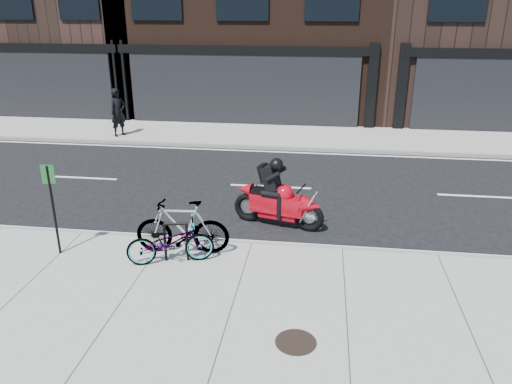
# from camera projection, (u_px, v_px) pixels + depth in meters

# --- Properties ---
(ground) EXTENTS (120.00, 120.00, 0.00)m
(ground) POSITION_uv_depth(u_px,v_px,m) (262.00, 213.00, 12.99)
(ground) COLOR black
(ground) RESTS_ON ground
(sidewalk_near) EXTENTS (60.00, 6.00, 0.13)m
(sidewalk_near) POSITION_uv_depth(u_px,v_px,m) (226.00, 328.00, 8.34)
(sidewalk_near) COLOR gray
(sidewalk_near) RESTS_ON ground
(sidewalk_far) EXTENTS (60.00, 3.50, 0.13)m
(sidewalk_far) POSITION_uv_depth(u_px,v_px,m) (286.00, 136.00, 20.13)
(sidewalk_far) COLOR gray
(sidewalk_far) RESTS_ON ground
(bike_rack) EXTENTS (0.51, 0.13, 0.86)m
(bike_rack) POSITION_uv_depth(u_px,v_px,m) (176.00, 238.00, 10.21)
(bike_rack) COLOR black
(bike_rack) RESTS_ON sidewalk_near
(bicycle_front) EXTENTS (1.88, 1.14, 0.93)m
(bicycle_front) POSITION_uv_depth(u_px,v_px,m) (170.00, 242.00, 10.14)
(bicycle_front) COLOR gray
(bicycle_front) RESTS_ON sidewalk_near
(bicycle_rear) EXTENTS (2.02, 0.71, 1.19)m
(bicycle_rear) POSITION_uv_depth(u_px,v_px,m) (182.00, 227.00, 10.49)
(bicycle_rear) COLOR gray
(bicycle_rear) RESTS_ON sidewalk_near
(motorcycle) EXTENTS (2.28, 1.00, 1.73)m
(motorcycle) POSITION_uv_depth(u_px,v_px,m) (282.00, 199.00, 12.01)
(motorcycle) COLOR black
(motorcycle) RESTS_ON ground
(pedestrian) EXTENTS (0.75, 0.82, 1.88)m
(pedestrian) POSITION_uv_depth(u_px,v_px,m) (118.00, 112.00, 19.61)
(pedestrian) COLOR black
(pedestrian) RESTS_ON sidewalk_far
(manhole_cover) EXTENTS (0.70, 0.70, 0.02)m
(manhole_cover) POSITION_uv_depth(u_px,v_px,m) (296.00, 342.00, 7.88)
(manhole_cover) COLOR black
(manhole_cover) RESTS_ON sidewalk_near
(sign_post) EXTENTS (0.27, 0.06, 1.98)m
(sign_post) POSITION_uv_depth(u_px,v_px,m) (52.00, 202.00, 10.25)
(sign_post) COLOR black
(sign_post) RESTS_ON sidewalk_near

